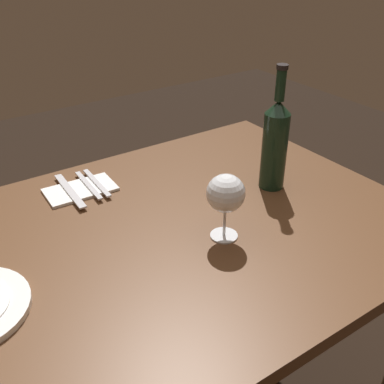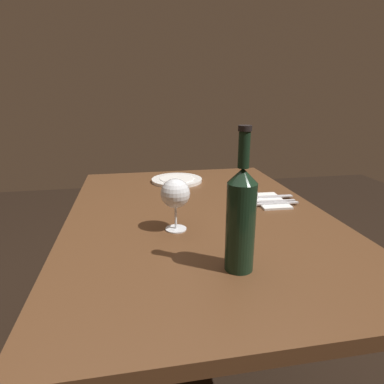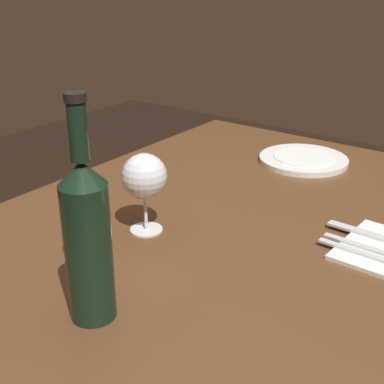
% 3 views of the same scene
% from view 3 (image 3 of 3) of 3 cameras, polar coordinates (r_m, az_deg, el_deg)
% --- Properties ---
extents(dining_table, '(1.30, 0.90, 0.74)m').
position_cam_3_polar(dining_table, '(1.15, 2.93, -7.18)').
color(dining_table, '#56351E').
rests_on(dining_table, ground).
extents(wine_glass_left, '(0.09, 0.09, 0.16)m').
position_cam_3_polar(wine_glass_left, '(1.03, -5.17, 1.55)').
color(wine_glass_left, white).
rests_on(wine_glass_left, dining_table).
extents(wine_bottle, '(0.07, 0.07, 0.34)m').
position_cam_3_polar(wine_bottle, '(0.78, -11.23, -4.83)').
color(wine_bottle, black).
rests_on(wine_bottle, dining_table).
extents(dinner_plate, '(0.24, 0.24, 0.02)m').
position_cam_3_polar(dinner_plate, '(1.47, 11.93, 3.47)').
color(dinner_plate, white).
rests_on(dinner_plate, dining_table).
extents(folded_napkin, '(0.19, 0.12, 0.01)m').
position_cam_3_polar(folded_napkin, '(1.06, 19.04, -5.60)').
color(folded_napkin, white).
rests_on(folded_napkin, dining_table).
extents(fork_inner, '(0.02, 0.18, 0.00)m').
position_cam_3_polar(fork_inner, '(1.04, 18.65, -5.84)').
color(fork_inner, silver).
rests_on(fork_inner, folded_napkin).
extents(fork_outer, '(0.02, 0.18, 0.00)m').
position_cam_3_polar(fork_outer, '(1.02, 18.19, -6.42)').
color(fork_outer, silver).
rests_on(fork_outer, folded_napkin).
extents(table_knife, '(0.03, 0.21, 0.00)m').
position_cam_3_polar(table_knife, '(1.08, 19.60, -4.66)').
color(table_knife, silver).
rests_on(table_knife, folded_napkin).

